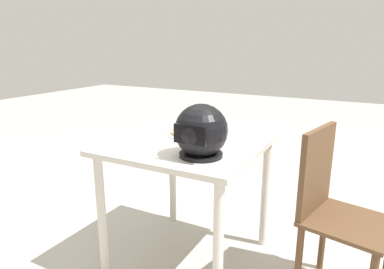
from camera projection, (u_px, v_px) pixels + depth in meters
ground_plane at (190, 259)px, 2.15m from camera, size 14.00×14.00×0.00m
dining_table at (190, 160)px, 1.98m from camera, size 0.82×0.87×0.77m
pizza_plate at (194, 134)px, 2.06m from camera, size 0.32×0.32×0.01m
pizza at (194, 131)px, 2.06m from camera, size 0.28×0.28×0.05m
motorcycle_helmet at (201, 132)px, 1.64m from camera, size 0.26×0.26×0.26m
chair_side at (332, 205)px, 1.75m from camera, size 0.48×0.48×0.90m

